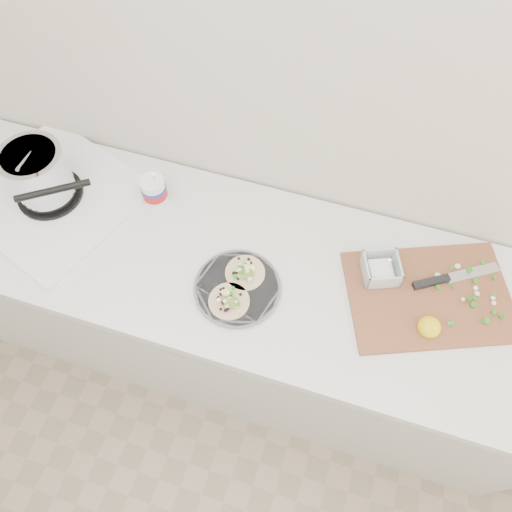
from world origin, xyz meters
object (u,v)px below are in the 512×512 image
(stove, at_px, (43,181))
(tub, at_px, (154,188))
(taco_plate, at_px, (237,287))
(cutboard, at_px, (426,291))

(stove, bearing_deg, tub, 35.38)
(taco_plate, relative_size, tub, 1.41)
(stove, relative_size, taco_plate, 2.50)
(stove, height_order, taco_plate, stove)
(tub, relative_size, cutboard, 0.33)
(tub, bearing_deg, stove, -164.10)
(stove, distance_m, cutboard, 1.30)
(tub, bearing_deg, cutboard, -5.04)
(stove, xyz_separation_m, cutboard, (1.30, 0.02, -0.07))
(taco_plate, bearing_deg, tub, 147.05)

